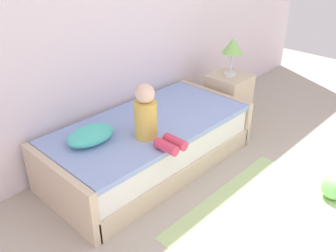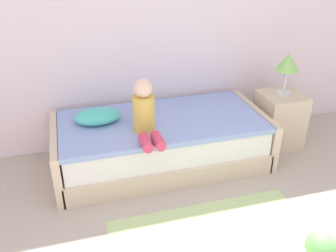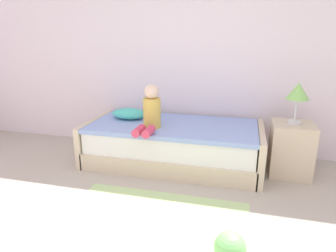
{
  "view_description": "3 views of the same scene",
  "coord_description": "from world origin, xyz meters",
  "px_view_note": "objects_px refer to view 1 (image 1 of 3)",
  "views": [
    {
      "loc": [
        -2.22,
        -0.25,
        2.13
      ],
      "look_at": [
        -0.14,
        1.75,
        0.55
      ],
      "focal_mm": 38.6,
      "sensor_mm": 36.0,
      "label": 1
    },
    {
      "loc": [
        -0.96,
        -1.13,
        2.1
      ],
      "look_at": [
        -0.14,
        1.75,
        0.55
      ],
      "focal_mm": 39.31,
      "sensor_mm": 36.0,
      "label": 2
    },
    {
      "loc": [
        0.66,
        -1.33,
        1.53
      ],
      "look_at": [
        -0.14,
        1.75,
        0.55
      ],
      "focal_mm": 31.86,
      "sensor_mm": 36.0,
      "label": 3
    }
  ],
  "objects_px": {
    "bed": "(150,144)",
    "table_lamp": "(233,48)",
    "nightstand": "(228,98)",
    "pillow": "(91,135)",
    "child_figure": "(149,118)",
    "toy_ball": "(334,187)"
  },
  "relations": [
    {
      "from": "nightstand",
      "to": "table_lamp",
      "type": "bearing_deg",
      "value": 0.0
    },
    {
      "from": "bed",
      "to": "nightstand",
      "type": "bearing_deg",
      "value": 0.89
    },
    {
      "from": "bed",
      "to": "table_lamp",
      "type": "relative_size",
      "value": 4.69
    },
    {
      "from": "pillow",
      "to": "nightstand",
      "type": "bearing_deg",
      "value": -2.31
    },
    {
      "from": "bed",
      "to": "nightstand",
      "type": "xyz_separation_m",
      "value": [
        1.35,
        0.02,
        0.05
      ]
    },
    {
      "from": "pillow",
      "to": "toy_ball",
      "type": "xyz_separation_m",
      "value": [
        1.38,
        -1.65,
        -0.45
      ]
    },
    {
      "from": "pillow",
      "to": "toy_ball",
      "type": "relative_size",
      "value": 1.94
    },
    {
      "from": "nightstand",
      "to": "bed",
      "type": "bearing_deg",
      "value": -179.11
    },
    {
      "from": "bed",
      "to": "table_lamp",
      "type": "bearing_deg",
      "value": 0.89
    },
    {
      "from": "child_figure",
      "to": "table_lamp",
      "type": "bearing_deg",
      "value": 9.1
    },
    {
      "from": "table_lamp",
      "to": "child_figure",
      "type": "height_order",
      "value": "table_lamp"
    },
    {
      "from": "table_lamp",
      "to": "nightstand",
      "type": "bearing_deg",
      "value": 0.0
    },
    {
      "from": "nightstand",
      "to": "table_lamp",
      "type": "height_order",
      "value": "table_lamp"
    },
    {
      "from": "bed",
      "to": "child_figure",
      "type": "distance_m",
      "value": 0.55
    },
    {
      "from": "bed",
      "to": "pillow",
      "type": "height_order",
      "value": "pillow"
    },
    {
      "from": "nightstand",
      "to": "pillow",
      "type": "distance_m",
      "value": 1.97
    },
    {
      "from": "bed",
      "to": "pillow",
      "type": "distance_m",
      "value": 0.69
    },
    {
      "from": "table_lamp",
      "to": "bed",
      "type": "bearing_deg",
      "value": -179.11
    },
    {
      "from": "nightstand",
      "to": "table_lamp",
      "type": "distance_m",
      "value": 0.64
    },
    {
      "from": "child_figure",
      "to": "toy_ball",
      "type": "height_order",
      "value": "child_figure"
    },
    {
      "from": "table_lamp",
      "to": "child_figure",
      "type": "xyz_separation_m",
      "value": [
        -1.56,
        -0.25,
        -0.23
      ]
    },
    {
      "from": "nightstand",
      "to": "child_figure",
      "type": "height_order",
      "value": "child_figure"
    }
  ]
}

